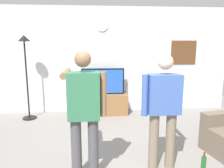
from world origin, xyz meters
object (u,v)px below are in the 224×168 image
at_px(person_standing_nearer_lamp, 84,108).
at_px(beverage_bottle, 204,165).
at_px(floor_lamp, 25,60).
at_px(person_standing_nearer_couch, 163,105).
at_px(wall_clock, 102,25).
at_px(framed_picture, 183,52).
at_px(tv_stand, 103,104).
at_px(television, 103,81).

xyz_separation_m(person_standing_nearer_lamp, beverage_bottle, (1.65, -0.08, -0.85)).
bearing_deg(floor_lamp, beverage_bottle, -39.60).
bearing_deg(person_standing_nearer_couch, floor_lamp, 137.18).
bearing_deg(wall_clock, framed_picture, 0.13).
xyz_separation_m(person_standing_nearer_couch, beverage_bottle, (0.55, -0.20, -0.82)).
xyz_separation_m(tv_stand, television, (0.00, 0.05, 0.59)).
height_order(framed_picture, person_standing_nearer_lamp, framed_picture).
xyz_separation_m(tv_stand, person_standing_nearer_couch, (0.73, -2.52, 0.69)).
xyz_separation_m(framed_picture, beverage_bottle, (-0.87, -3.02, -1.42)).
distance_m(tv_stand, beverage_bottle, 3.01).
bearing_deg(beverage_bottle, wall_clock, 113.05).
distance_m(television, person_standing_nearer_couch, 2.67).
relative_size(floor_lamp, beverage_bottle, 6.28).
xyz_separation_m(person_standing_nearer_lamp, person_standing_nearer_couch, (1.10, 0.13, -0.03)).
xyz_separation_m(wall_clock, person_standing_nearer_lamp, (-0.37, -2.93, -1.26)).
bearing_deg(wall_clock, beverage_bottle, -66.95).
height_order(framed_picture, person_standing_nearer_couch, framed_picture).
distance_m(tv_stand, person_standing_nearer_lamp, 2.76).
height_order(wall_clock, floor_lamp, wall_clock).
distance_m(floor_lamp, person_standing_nearer_couch, 3.47).
relative_size(television, wall_clock, 3.57).
relative_size(wall_clock, person_standing_nearer_lamp, 0.17).
height_order(floor_lamp, person_standing_nearer_couch, floor_lamp).
xyz_separation_m(wall_clock, person_standing_nearer_couch, (0.73, -2.81, -1.28)).
height_order(tv_stand, television, television).
height_order(person_standing_nearer_lamp, person_standing_nearer_couch, person_standing_nearer_lamp).
xyz_separation_m(television, person_standing_nearer_couch, (0.73, -2.56, 0.10)).
height_order(tv_stand, person_standing_nearer_couch, person_standing_nearer_couch).
height_order(tv_stand, floor_lamp, floor_lamp).
height_order(person_standing_nearer_couch, beverage_bottle, person_standing_nearer_couch).
relative_size(person_standing_nearer_lamp, person_standing_nearer_couch, 1.04).
bearing_deg(person_standing_nearer_lamp, floor_lamp, 119.92).
height_order(television, person_standing_nearer_couch, person_standing_nearer_couch).
distance_m(wall_clock, person_standing_nearer_couch, 3.17).
relative_size(wall_clock, person_standing_nearer_couch, 0.18).
bearing_deg(tv_stand, wall_clock, 90.00).
bearing_deg(tv_stand, framed_picture, 7.80).
bearing_deg(person_standing_nearer_lamp, beverage_bottle, -2.70).
height_order(television, beverage_bottle, television).
relative_size(tv_stand, wall_clock, 4.07).
height_order(tv_stand, framed_picture, framed_picture).
height_order(wall_clock, framed_picture, wall_clock).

